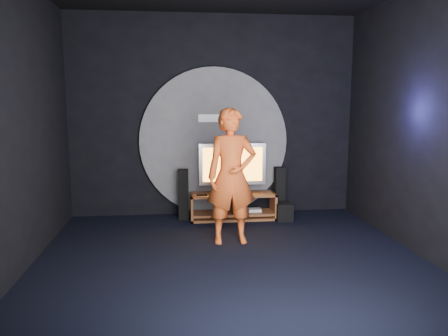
{
  "coord_description": "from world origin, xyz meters",
  "views": [
    {
      "loc": [
        -0.7,
        -5.2,
        2.03
      ],
      "look_at": [
        0.02,
        1.05,
        1.05
      ],
      "focal_mm": 35.0,
      "sensor_mm": 36.0,
      "label": 1
    }
  ],
  "objects_px": {
    "tower_speaker_left": "(183,194)",
    "player": "(232,176)",
    "media_console": "(233,208)",
    "tower_speaker_right": "(279,191)",
    "subwoofer": "(284,212)",
    "tv": "(232,166)"
  },
  "relations": [
    {
      "from": "tower_speaker_right",
      "to": "subwoofer",
      "type": "bearing_deg",
      "value": -90.57
    },
    {
      "from": "tower_speaker_left",
      "to": "tower_speaker_right",
      "type": "height_order",
      "value": "same"
    },
    {
      "from": "tower_speaker_left",
      "to": "tower_speaker_right",
      "type": "bearing_deg",
      "value": 2.26
    },
    {
      "from": "subwoofer",
      "to": "player",
      "type": "relative_size",
      "value": 0.16
    },
    {
      "from": "tower_speaker_left",
      "to": "player",
      "type": "distance_m",
      "value": 1.57
    },
    {
      "from": "media_console",
      "to": "tv",
      "type": "distance_m",
      "value": 0.72
    },
    {
      "from": "tv",
      "to": "subwoofer",
      "type": "distance_m",
      "value": 1.17
    },
    {
      "from": "media_console",
      "to": "subwoofer",
      "type": "height_order",
      "value": "media_console"
    },
    {
      "from": "tv",
      "to": "player",
      "type": "relative_size",
      "value": 0.6
    },
    {
      "from": "tv",
      "to": "media_console",
      "type": "bearing_deg",
      "value": -84.18
    },
    {
      "from": "media_console",
      "to": "tower_speaker_left",
      "type": "distance_m",
      "value": 0.89
    },
    {
      "from": "tv",
      "to": "tower_speaker_left",
      "type": "xyz_separation_m",
      "value": [
        -0.84,
        0.03,
        -0.48
      ]
    },
    {
      "from": "tower_speaker_left",
      "to": "subwoofer",
      "type": "distance_m",
      "value": 1.74
    },
    {
      "from": "tower_speaker_right",
      "to": "player",
      "type": "relative_size",
      "value": 0.45
    },
    {
      "from": "media_console",
      "to": "player",
      "type": "height_order",
      "value": "player"
    },
    {
      "from": "media_console",
      "to": "tower_speaker_left",
      "type": "xyz_separation_m",
      "value": [
        -0.85,
        0.09,
        0.24
      ]
    },
    {
      "from": "tower_speaker_right",
      "to": "subwoofer",
      "type": "height_order",
      "value": "tower_speaker_right"
    },
    {
      "from": "subwoofer",
      "to": "media_console",
      "type": "bearing_deg",
      "value": 166.73
    },
    {
      "from": "tower_speaker_left",
      "to": "media_console",
      "type": "bearing_deg",
      "value": -6.19
    },
    {
      "from": "tower_speaker_left",
      "to": "subwoofer",
      "type": "bearing_deg",
      "value": -9.75
    },
    {
      "from": "tower_speaker_left",
      "to": "player",
      "type": "relative_size",
      "value": 0.45
    },
    {
      "from": "subwoofer",
      "to": "player",
      "type": "height_order",
      "value": "player"
    }
  ]
}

